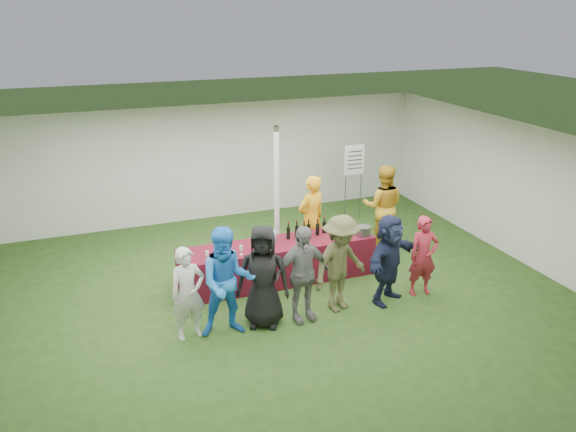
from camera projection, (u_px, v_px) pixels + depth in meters
name	position (u px, v px, depth m)	size (l,w,h in m)	color
ground	(274.00, 290.00, 10.06)	(60.00, 60.00, 0.00)	#284719
tent	(277.00, 195.00, 10.80)	(10.00, 10.00, 10.00)	white
serving_table	(278.00, 262.00, 10.27)	(3.60, 0.80, 0.75)	maroon
wine_bottles	(307.00, 230.00, 10.42)	(0.81, 0.13, 0.32)	black
wine_glasses	(260.00, 246.00, 9.76)	(2.74, 0.13, 0.16)	silver
water_bottle	(274.00, 237.00, 10.16)	(0.07, 0.07, 0.23)	silver
bar_towel	(354.00, 230.00, 10.70)	(0.25, 0.18, 0.03)	white
dump_bucket	(364.00, 231.00, 10.45)	(0.26, 0.26, 0.18)	slate
wine_list_sign	(354.00, 165.00, 12.93)	(0.50, 0.03, 1.80)	slate
staff_pourer	(311.00, 219.00, 10.93)	(0.64, 0.42, 1.75)	orange
staff_back	(383.00, 206.00, 11.62)	(0.85, 0.66, 1.75)	gold
customer_0	(188.00, 294.00, 8.39)	(0.54, 0.35, 1.48)	beige
customer_1	(227.00, 282.00, 8.44)	(0.85, 0.66, 1.76)	blue
customer_2	(263.00, 276.00, 8.70)	(0.82, 0.53, 1.68)	black
customer_3	(302.00, 274.00, 8.85)	(0.95, 0.40, 1.62)	slate
customer_4	(340.00, 264.00, 9.15)	(1.08, 0.62, 1.67)	#4C4B2A
customer_5	(389.00, 259.00, 9.43)	(1.46, 0.46, 1.57)	#1A213C
customer_6	(423.00, 256.00, 9.69)	(0.53, 0.35, 1.44)	maroon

